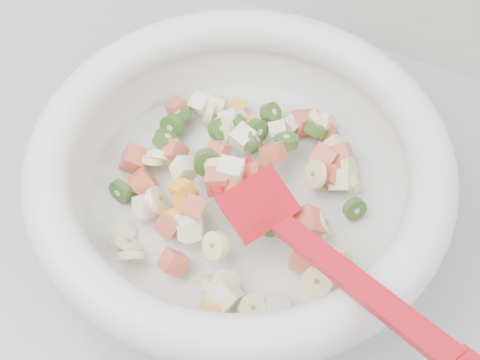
% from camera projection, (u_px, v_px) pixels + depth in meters
% --- Properties ---
extents(counter, '(2.00, 0.60, 0.90)m').
position_uv_depth(counter, '(259.00, 359.00, 0.98)').
color(counter, '#A3A4A9').
rests_on(counter, ground).
extents(mixing_bowl, '(0.43, 0.39, 0.15)m').
position_uv_depth(mixing_bowl, '(240.00, 173.00, 0.56)').
color(mixing_bowl, white).
rests_on(mixing_bowl, counter).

